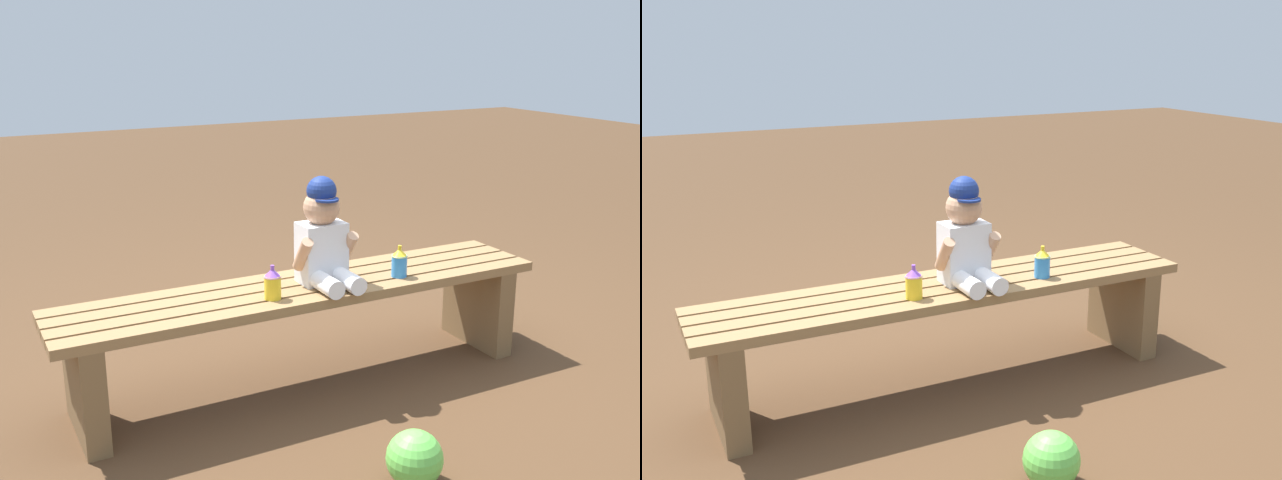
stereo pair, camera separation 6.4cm
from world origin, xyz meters
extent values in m
plane|color=#4C331E|center=(0.00, 0.00, 0.00)|extent=(16.00, 16.00, 0.00)
cube|color=olive|center=(0.00, -0.15, 0.38)|extent=(1.89, 0.08, 0.04)
cube|color=olive|center=(0.00, -0.05, 0.38)|extent=(1.89, 0.08, 0.04)
cube|color=olive|center=(0.00, 0.05, 0.38)|extent=(1.89, 0.08, 0.04)
cube|color=olive|center=(0.00, 0.15, 0.38)|extent=(1.89, 0.08, 0.04)
cube|color=brown|center=(-0.83, 0.00, 0.18)|extent=(0.08, 0.37, 0.36)
cube|color=brown|center=(0.83, 0.00, 0.18)|extent=(0.08, 0.37, 0.36)
cube|color=white|center=(0.07, 0.00, 0.52)|extent=(0.17, 0.12, 0.23)
sphere|color=tan|center=(0.07, 0.00, 0.69)|extent=(0.14, 0.14, 0.14)
cylinder|color=navy|center=(0.07, -0.04, 0.73)|extent=(0.09, 0.09, 0.01)
sphere|color=navy|center=(0.07, 0.00, 0.75)|extent=(0.11, 0.11, 0.11)
cylinder|color=white|center=(0.02, -0.12, 0.43)|extent=(0.07, 0.16, 0.07)
cylinder|color=white|center=(0.11, -0.12, 0.43)|extent=(0.07, 0.16, 0.07)
cylinder|color=tan|center=(-0.03, -0.03, 0.53)|extent=(0.04, 0.12, 0.14)
cylinder|color=tan|center=(0.16, -0.03, 0.53)|extent=(0.04, 0.12, 0.14)
cylinder|color=yellow|center=(-0.17, -0.08, 0.44)|extent=(0.06, 0.06, 0.08)
cone|color=#8C4CCC|center=(-0.17, -0.08, 0.50)|extent=(0.06, 0.06, 0.03)
cylinder|color=#8C4CCC|center=(-0.17, -0.08, 0.52)|extent=(0.01, 0.01, 0.02)
cylinder|color=#338CE5|center=(0.36, -0.08, 0.44)|extent=(0.06, 0.06, 0.08)
cone|color=yellow|center=(0.36, -0.08, 0.50)|extent=(0.06, 0.06, 0.03)
cylinder|color=yellow|center=(0.36, -0.08, 0.52)|extent=(0.01, 0.01, 0.02)
sphere|color=#66CC4C|center=(-0.02, -0.75, 0.09)|extent=(0.17, 0.17, 0.17)
camera|label=1|loc=(-1.18, -2.35, 1.31)|focal=41.74mm
camera|label=2|loc=(-1.12, -2.38, 1.31)|focal=41.74mm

